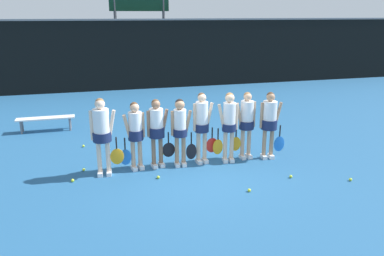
% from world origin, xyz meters
% --- Properties ---
extents(ground_plane, '(140.00, 140.00, 0.00)m').
position_xyz_m(ground_plane, '(0.00, 0.00, 0.00)').
color(ground_plane, '#235684').
extents(fence_windscreen, '(60.00, 0.08, 3.31)m').
position_xyz_m(fence_windscreen, '(0.00, 9.90, 1.67)').
color(fence_windscreen, black).
rests_on(fence_windscreen, ground_plane).
extents(scoreboard, '(3.02, 0.15, 5.09)m').
position_xyz_m(scoreboard, '(0.36, 11.74, 3.90)').
color(scoreboard, '#515156').
rests_on(scoreboard, ground_plane).
extents(bench_courtside, '(1.73, 0.37, 0.44)m').
position_xyz_m(bench_courtside, '(-3.74, 3.82, 0.38)').
color(bench_courtside, silver).
rests_on(bench_courtside, ground_plane).
extents(player_0, '(0.70, 0.41, 1.79)m').
position_xyz_m(player_0, '(-2.12, -0.07, 1.07)').
color(player_0, beige).
rests_on(player_0, ground_plane).
extents(player_1, '(0.62, 0.35, 1.62)m').
position_xyz_m(player_1, '(-1.37, 0.07, 0.95)').
color(player_1, tan).
rests_on(player_1, ground_plane).
extents(player_2, '(0.66, 0.37, 1.66)m').
position_xyz_m(player_2, '(-0.87, 0.10, 0.98)').
color(player_2, '#8C664C').
rests_on(player_2, ground_plane).
extents(player_3, '(0.62, 0.34, 1.65)m').
position_xyz_m(player_3, '(-0.32, 0.01, 0.98)').
color(player_3, tan).
rests_on(player_3, ground_plane).
extents(player_4, '(0.65, 0.35, 1.76)m').
position_xyz_m(player_4, '(0.23, 0.07, 1.03)').
color(player_4, beige).
rests_on(player_4, ground_plane).
extents(player_5, '(0.62, 0.34, 1.74)m').
position_xyz_m(player_5, '(0.88, -0.03, 1.04)').
color(player_5, beige).
rests_on(player_5, ground_plane).
extents(player_6, '(0.65, 0.37, 1.71)m').
position_xyz_m(player_6, '(1.38, 0.07, 1.01)').
color(player_6, tan).
rests_on(player_6, ground_plane).
extents(player_7, '(0.68, 0.40, 1.71)m').
position_xyz_m(player_7, '(1.94, -0.07, 1.01)').
color(player_7, tan).
rests_on(player_7, ground_plane).
extents(tennis_ball_0, '(0.07, 0.07, 0.07)m').
position_xyz_m(tennis_ball_0, '(0.72, -1.72, 0.03)').
color(tennis_ball_0, '#CCE033').
rests_on(tennis_ball_0, ground_plane).
extents(tennis_ball_1, '(0.07, 0.07, 0.07)m').
position_xyz_m(tennis_ball_1, '(-2.60, 0.28, 0.03)').
color(tennis_ball_1, '#CCE033').
rests_on(tennis_ball_1, ground_plane).
extents(tennis_ball_2, '(0.07, 0.07, 0.07)m').
position_xyz_m(tennis_ball_2, '(3.09, -1.82, 0.03)').
color(tennis_ball_2, '#CCE033').
rests_on(tennis_ball_2, ground_plane).
extents(tennis_ball_3, '(0.07, 0.07, 0.07)m').
position_xyz_m(tennis_ball_3, '(-0.98, -0.59, 0.03)').
color(tennis_ball_3, '#CCE033').
rests_on(tennis_ball_3, ground_plane).
extents(tennis_ball_4, '(0.07, 0.07, 0.07)m').
position_xyz_m(tennis_ball_4, '(-2.82, -0.27, 0.03)').
color(tennis_ball_4, '#CCE033').
rests_on(tennis_ball_4, ground_plane).
extents(tennis_ball_5, '(0.07, 0.07, 0.07)m').
position_xyz_m(tennis_ball_5, '(-2.61, 1.98, 0.03)').
color(tennis_ball_5, '#CCE033').
rests_on(tennis_ball_5, ground_plane).
extents(tennis_ball_6, '(0.07, 0.07, 0.07)m').
position_xyz_m(tennis_ball_6, '(-0.62, 0.83, 0.03)').
color(tennis_ball_6, '#CCE033').
rests_on(tennis_ball_6, ground_plane).
extents(tennis_ball_7, '(0.07, 0.07, 0.07)m').
position_xyz_m(tennis_ball_7, '(1.90, -1.33, 0.03)').
color(tennis_ball_7, '#CCE033').
rests_on(tennis_ball_7, ground_plane).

